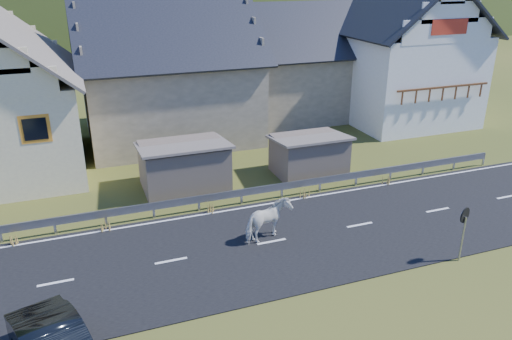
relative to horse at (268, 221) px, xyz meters
name	(u,v)px	position (x,y,z in m)	size (l,w,h in m)	color
ground	(272,243)	(0.06, -0.25, -0.86)	(160.00, 160.00, 0.00)	#354016
road	(272,242)	(0.06, -0.25, -0.84)	(60.00, 7.00, 0.04)	black
lane_markings	(272,242)	(0.06, -0.25, -0.82)	(60.00, 6.60, 0.01)	silver
guardrail	(241,193)	(0.06, 3.43, -0.30)	(28.10, 0.09, 0.75)	#93969B
shed_left	(184,166)	(-1.94, 6.25, 0.24)	(4.30, 3.30, 2.40)	#6C5C4F
shed_right	(309,155)	(4.56, 5.75, 0.14)	(3.80, 2.90, 2.20)	#6C5C4F
house_cream	(1,89)	(-9.95, 11.75, 3.49)	(7.80, 9.80, 8.30)	#FFEEB3
house_stone_a	(166,63)	(-0.94, 14.75, 3.77)	(10.80, 9.80, 8.90)	gray
house_stone_b	(300,55)	(9.06, 16.75, 3.37)	(9.80, 8.80, 8.10)	gray
house_white	(397,45)	(15.06, 13.75, 4.20)	(8.80, 10.80, 9.70)	silver
mountain	(103,55)	(5.06, 179.75, -20.86)	(440.00, 280.00, 260.00)	#273A11
horse	(268,221)	(0.00, 0.00, 0.00)	(1.95, 0.89, 1.65)	silver
traffic_mirror	(464,222)	(6.10, -3.79, 0.70)	(0.57, 0.27, 2.14)	#93969B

